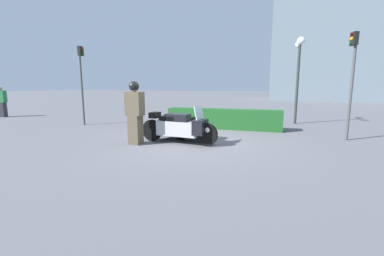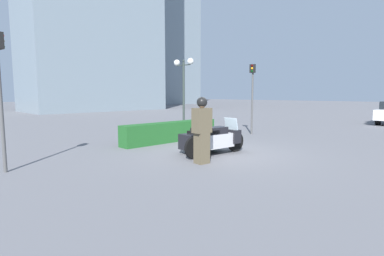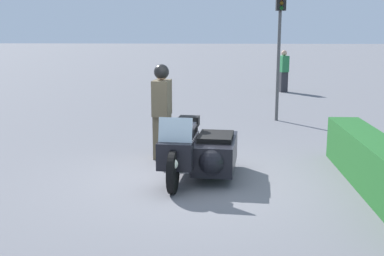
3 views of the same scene
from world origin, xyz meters
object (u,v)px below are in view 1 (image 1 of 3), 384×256
hedge_bush_curbside (223,119)px  twin_lamp_post (299,60)px  police_motorcycle (183,127)px  pedestrian_bystander (2,102)px  traffic_light_far (82,74)px  officer_rider (135,111)px  traffic_light_near (352,70)px

hedge_bush_curbside → twin_lamp_post: bearing=39.5°
police_motorcycle → pedestrian_bystander: (-11.90, 3.01, 0.38)m
twin_lamp_post → traffic_light_far: 9.70m
police_motorcycle → twin_lamp_post: twin_lamp_post is taller
officer_rider → hedge_bush_curbside: officer_rider is taller
officer_rider → twin_lamp_post: (4.91, 6.05, 1.89)m
twin_lamp_post → pedestrian_bystander: size_ratio=2.23×
traffic_light_near → traffic_light_far: (-10.41, 0.20, 0.04)m
hedge_bush_curbside → pedestrian_bystander: (-12.64, 0.18, 0.45)m
traffic_light_far → police_motorcycle: bearing=-27.3°
hedge_bush_curbside → pedestrian_bystander: size_ratio=2.73×
officer_rider → hedge_bush_curbside: size_ratio=0.40×
twin_lamp_post → traffic_light_near: bearing=-69.6°
twin_lamp_post → traffic_light_far: twin_lamp_post is taller
officer_rider → traffic_light_near: traffic_light_near is taller
hedge_bush_curbside → traffic_light_far: size_ratio=1.35×
traffic_light_near → police_motorcycle: bearing=5.3°
traffic_light_near → officer_rider: bearing=8.2°
hedge_bush_curbside → traffic_light_near: (4.23, -1.05, 1.81)m
hedge_bush_curbside → twin_lamp_post: 4.54m
hedge_bush_curbside → traffic_light_near: bearing=-14.0°
traffic_light_far → hedge_bush_curbside: bearing=0.5°
hedge_bush_curbside → traffic_light_far: (-6.18, -0.85, 1.85)m
hedge_bush_curbside → traffic_light_near: traffic_light_near is taller
hedge_bush_curbside → traffic_light_near: size_ratio=1.38×
hedge_bush_curbside → twin_lamp_post: twin_lamp_post is taller
officer_rider → twin_lamp_post: twin_lamp_post is taller
traffic_light_far → twin_lamp_post: bearing=12.5°
twin_lamp_post → traffic_light_near: (1.29, -3.47, -0.67)m
pedestrian_bystander → hedge_bush_curbside: bearing=75.9°
police_motorcycle → officer_rider: officer_rider is taller
twin_lamp_post → traffic_light_far: (-9.12, -3.27, -0.63)m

